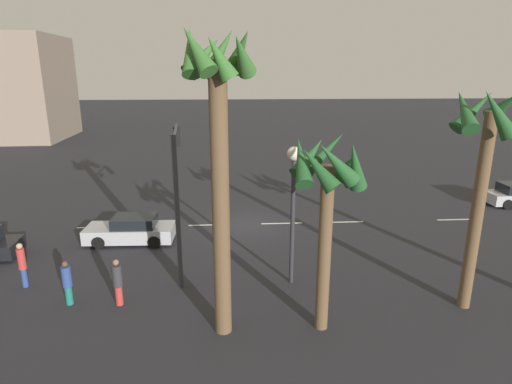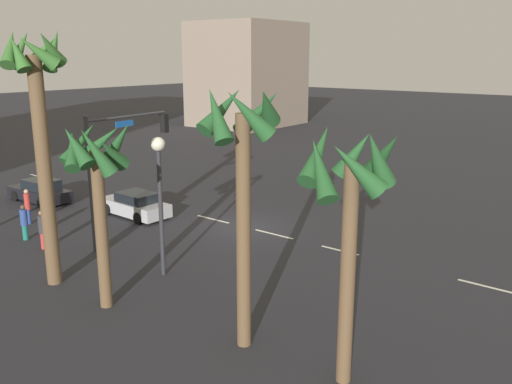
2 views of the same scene
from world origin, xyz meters
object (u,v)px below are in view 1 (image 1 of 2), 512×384
object	(u,v)px
car_2	(131,230)
palm_tree_2	(326,184)
traffic_signal	(177,175)
palm_tree_1	(218,128)
pedestrian_0	(118,281)
pedestrian_1	(22,264)
pedestrian_2	(67,282)
building_1	(19,88)
streetlamp	(293,189)
palm_tree_0	(486,148)

from	to	relation	value
car_2	palm_tree_2	distance (m)	12.26
palm_tree_2	traffic_signal	bearing A→B (deg)	-43.64
palm_tree_1	palm_tree_2	size ratio (longest dim) A/B	1.46
pedestrian_0	pedestrian_1	size ratio (longest dim) A/B	0.97
traffic_signal	pedestrian_2	world-z (taller)	traffic_signal
pedestrian_1	building_1	bearing A→B (deg)	-66.05
streetlamp	building_1	xyz separation A→B (m)	(28.95, -40.94, 2.33)
pedestrian_0	pedestrian_1	world-z (taller)	pedestrian_1
pedestrian_2	building_1	bearing A→B (deg)	-64.23
pedestrian_0	building_1	xyz separation A→B (m)	(22.24, -42.29, 5.40)
car_2	pedestrian_0	distance (m)	6.21
traffic_signal	palm_tree_0	distance (m)	11.72
car_2	palm_tree_1	size ratio (longest dim) A/B	0.45
pedestrian_1	palm_tree_1	distance (m)	10.59
car_2	pedestrian_1	size ratio (longest dim) A/B	2.35
streetlamp	pedestrian_2	xyz separation A→B (m)	(8.61, 1.20, -3.12)
pedestrian_0	pedestrian_2	world-z (taller)	pedestrian_0
palm_tree_0	building_1	size ratio (longest dim) A/B	0.64
pedestrian_0	palm_tree_0	xyz separation A→B (m)	(-12.87, 0.90, 5.01)
palm_tree_2	palm_tree_0	bearing A→B (deg)	-169.81
pedestrian_0	palm_tree_0	distance (m)	13.84
streetlamp	palm_tree_2	world-z (taller)	palm_tree_2
traffic_signal	pedestrian_1	distance (m)	7.11
pedestrian_1	palm_tree_2	bearing A→B (deg)	162.71
palm_tree_0	palm_tree_2	size ratio (longest dim) A/B	1.20
traffic_signal	car_2	bearing A→B (deg)	-46.95
streetlamp	pedestrian_2	world-z (taller)	streetlamp
streetlamp	palm_tree_0	size ratio (longest dim) A/B	0.71
streetlamp	pedestrian_1	distance (m)	11.31
pedestrian_0	streetlamp	bearing A→B (deg)	-168.63
pedestrian_2	car_2	bearing A→B (deg)	-99.78
streetlamp	pedestrian_2	size ratio (longest dim) A/B	3.26
pedestrian_1	palm_tree_2	size ratio (longest dim) A/B	0.28
building_1	pedestrian_2	bearing A→B (deg)	113.90
traffic_signal	palm_tree_1	world-z (taller)	palm_tree_1
building_1	palm_tree_2	bearing A→B (deg)	121.82
palm_tree_0	pedestrian_0	bearing A→B (deg)	-4.01
pedestrian_2	palm_tree_1	size ratio (longest dim) A/B	0.18
car_2	palm_tree_2	xyz separation A→B (m)	(-8.10, 8.05, 4.46)
pedestrian_1	palm_tree_1	world-z (taller)	palm_tree_1
streetlamp	palm_tree_2	bearing A→B (deg)	99.09
pedestrian_0	pedestrian_2	distance (m)	1.90
car_2	palm_tree_2	bearing A→B (deg)	135.15
palm_tree_0	palm_tree_2	bearing A→B (deg)	10.19
car_2	pedestrian_0	size ratio (longest dim) A/B	2.42
palm_tree_0	palm_tree_1	xyz separation A→B (m)	(8.95, 0.98, 0.89)
car_2	pedestrian_1	bearing A→B (deg)	53.59
traffic_signal	palm_tree_0	xyz separation A→B (m)	(-10.88, 3.99, 1.73)
building_1	streetlamp	bearing A→B (deg)	123.39
palm_tree_0	building_1	xyz separation A→B (m)	(35.11, -43.19, 0.39)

